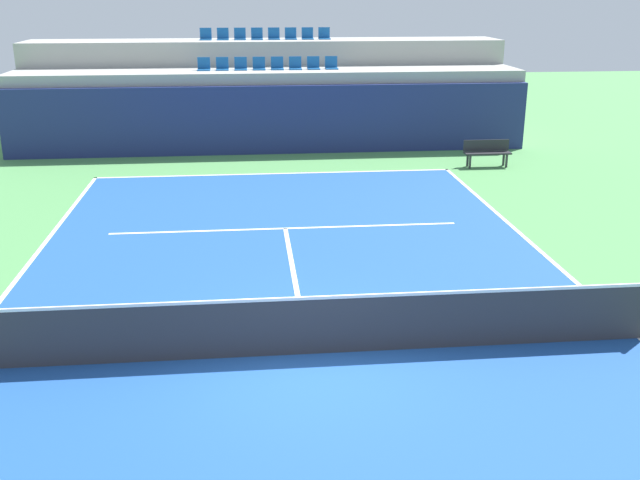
# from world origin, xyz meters

# --- Properties ---
(ground_plane) EXTENTS (80.00, 80.00, 0.00)m
(ground_plane) POSITION_xyz_m (0.00, 0.00, 0.00)
(ground_plane) COLOR #4C8C4C
(court_surface) EXTENTS (11.00, 24.00, 0.01)m
(court_surface) POSITION_xyz_m (0.00, 0.00, 0.01)
(court_surface) COLOR #1E4C99
(court_surface) RESTS_ON ground_plane
(baseline_far) EXTENTS (11.00, 0.10, 0.00)m
(baseline_far) POSITION_xyz_m (0.00, 11.95, 0.01)
(baseline_far) COLOR white
(baseline_far) RESTS_ON court_surface
(sideline_right) EXTENTS (0.10, 24.00, 0.00)m
(sideline_right) POSITION_xyz_m (5.45, 0.00, 0.01)
(sideline_right) COLOR white
(sideline_right) RESTS_ON court_surface
(service_line_far) EXTENTS (8.26, 0.10, 0.00)m
(service_line_far) POSITION_xyz_m (0.00, 6.40, 0.01)
(service_line_far) COLOR white
(service_line_far) RESTS_ON court_surface
(centre_service_line) EXTENTS (0.10, 6.40, 0.00)m
(centre_service_line) POSITION_xyz_m (0.00, 3.20, 0.01)
(centre_service_line) COLOR white
(centre_service_line) RESTS_ON court_surface
(back_wall) EXTENTS (18.01, 0.30, 2.33)m
(back_wall) POSITION_xyz_m (0.00, 15.01, 1.17)
(back_wall) COLOR navy
(back_wall) RESTS_ON ground_plane
(stands_tier_lower) EXTENTS (18.01, 2.40, 2.73)m
(stands_tier_lower) POSITION_xyz_m (0.00, 16.36, 1.36)
(stands_tier_lower) COLOR #9E9E99
(stands_tier_lower) RESTS_ON ground_plane
(stands_tier_upper) EXTENTS (18.01, 2.40, 3.61)m
(stands_tier_upper) POSITION_xyz_m (0.00, 18.76, 1.81)
(stands_tier_upper) COLOR #9E9E99
(stands_tier_upper) RESTS_ON ground_plane
(seating_row_lower) EXTENTS (4.97, 0.44, 0.44)m
(seating_row_lower) POSITION_xyz_m (-0.00, 16.46, 2.85)
(seating_row_lower) COLOR #145193
(seating_row_lower) RESTS_ON stands_tier_lower
(seating_row_upper) EXTENTS (4.97, 0.44, 0.44)m
(seating_row_upper) POSITION_xyz_m (-0.00, 18.86, 3.74)
(seating_row_upper) COLOR #145193
(seating_row_upper) RESTS_ON stands_tier_upper
(tennis_net) EXTENTS (11.08, 0.08, 1.07)m
(tennis_net) POSITION_xyz_m (0.00, 0.00, 0.51)
(tennis_net) COLOR black
(tennis_net) RESTS_ON court_surface
(player_bench) EXTENTS (1.50, 0.40, 0.85)m
(player_bench) POSITION_xyz_m (6.83, 12.30, 0.51)
(player_bench) COLOR #232328
(player_bench) RESTS_ON ground_plane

